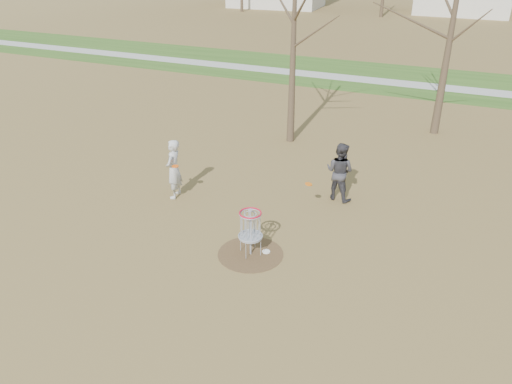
# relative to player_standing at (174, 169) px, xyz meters

# --- Properties ---
(ground) EXTENTS (160.00, 160.00, 0.00)m
(ground) POSITION_rel_player_standing_xyz_m (3.69, -2.10, -1.00)
(ground) COLOR brown
(ground) RESTS_ON ground
(green_band) EXTENTS (160.00, 8.00, 0.01)m
(green_band) POSITION_rel_player_standing_xyz_m (3.69, 18.90, -0.99)
(green_band) COLOR #2D5119
(green_band) RESTS_ON ground
(footpath) EXTENTS (160.00, 1.50, 0.01)m
(footpath) POSITION_rel_player_standing_xyz_m (3.69, 17.90, -0.98)
(footpath) COLOR #9E9E99
(footpath) RESTS_ON green_band
(dirt_circle) EXTENTS (1.80, 1.80, 0.01)m
(dirt_circle) POSITION_rel_player_standing_xyz_m (3.69, -2.10, -0.99)
(dirt_circle) COLOR #47331E
(dirt_circle) RESTS_ON ground
(player_standing) EXTENTS (0.58, 0.79, 2.00)m
(player_standing) POSITION_rel_player_standing_xyz_m (0.00, 0.00, 0.00)
(player_standing) COLOR #BBBBBB
(player_standing) RESTS_ON ground
(player_throwing) EXTENTS (1.08, 0.92, 1.95)m
(player_throwing) POSITION_rel_player_standing_xyz_m (4.98, 2.05, -0.02)
(player_throwing) COLOR #37353A
(player_throwing) RESTS_ON ground
(disc_grounded) EXTENTS (0.22, 0.22, 0.02)m
(disc_grounded) POSITION_rel_player_standing_xyz_m (4.05, -1.85, -0.98)
(disc_grounded) COLOR white
(disc_grounded) RESTS_ON dirt_circle
(discs_in_play) EXTENTS (4.36, 1.11, 0.25)m
(discs_in_play) POSITION_rel_player_standing_xyz_m (2.43, 0.18, 0.16)
(discs_in_play) COLOR orange
(discs_in_play) RESTS_ON ground
(disc_golf_basket) EXTENTS (0.64, 0.64, 1.35)m
(disc_golf_basket) POSITION_rel_player_standing_xyz_m (3.69, -2.10, -0.08)
(disc_golf_basket) COLOR #9EA3AD
(disc_golf_basket) RESTS_ON ground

